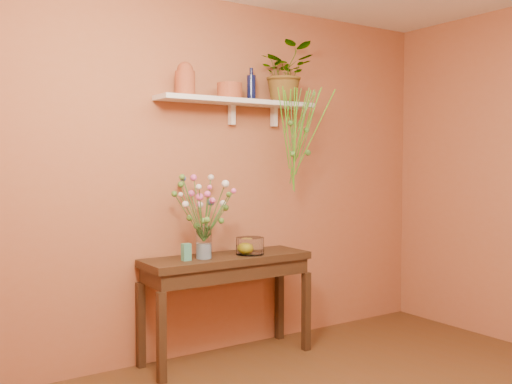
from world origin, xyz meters
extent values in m
cube|color=#A35F3E|center=(0.00, 2.00, 1.35)|extent=(4.00, 0.04, 2.70)
cube|color=#382515|center=(-0.11, 1.78, 0.75)|extent=(1.27, 0.41, 0.05)
cube|color=#382515|center=(-0.11, 1.78, 0.66)|extent=(1.22, 0.38, 0.11)
cube|color=#382515|center=(-0.72, 1.60, 0.30)|extent=(0.05, 0.05, 0.61)
cube|color=#382515|center=(0.50, 1.60, 0.30)|extent=(0.05, 0.05, 0.61)
cube|color=#382515|center=(-0.72, 1.95, 0.30)|extent=(0.05, 0.05, 0.61)
cube|color=#382515|center=(0.50, 1.95, 0.30)|extent=(0.05, 0.05, 0.61)
cube|color=white|center=(0.05, 1.87, 1.92)|extent=(1.30, 0.24, 0.04)
cube|color=white|center=(0.05, 1.97, 1.83)|extent=(0.04, 0.05, 0.15)
cube|color=white|center=(0.45, 1.97, 1.83)|extent=(0.04, 0.05, 0.15)
cylinder|color=#A04431|center=(-0.41, 1.85, 2.02)|extent=(0.19, 0.19, 0.17)
sphere|color=#A04431|center=(-0.41, 1.85, 2.12)|extent=(0.11, 0.11, 0.11)
cylinder|color=#A04431|center=(-0.04, 1.84, 1.99)|extent=(0.21, 0.21, 0.11)
cylinder|color=#0B1137|center=(0.18, 1.89, 2.03)|extent=(0.09, 0.09, 0.19)
cylinder|color=#0B1137|center=(0.18, 1.89, 2.16)|extent=(0.03, 0.03, 0.06)
imported|color=#4A7F2C|center=(0.48, 1.84, 2.17)|extent=(0.53, 0.50, 0.46)
cylinder|color=#4A7F2C|center=(0.48, 1.67, 1.66)|extent=(0.05, 0.30, 0.73)
cylinder|color=green|center=(0.43, 1.65, 1.63)|extent=(0.10, 0.17, 0.78)
cylinder|color=green|center=(0.44, 1.69, 1.65)|extent=(0.18, 0.25, 0.74)
cylinder|color=#4A7F2C|center=(0.55, 1.71, 1.84)|extent=(0.15, 0.13, 0.37)
cylinder|color=green|center=(0.51, 1.63, 1.69)|extent=(0.02, 0.38, 0.65)
cylinder|color=green|center=(0.52, 1.67, 1.78)|extent=(0.06, 0.11, 0.48)
cylinder|color=#4A7F2C|center=(0.57, 1.68, 1.69)|extent=(0.07, 0.23, 0.66)
cylinder|color=green|center=(0.37, 1.66, 1.65)|extent=(0.26, 0.21, 0.73)
cylinder|color=green|center=(0.37, 1.72, 1.71)|extent=(0.24, 0.17, 0.61)
cylinder|color=#4A7F2C|center=(0.50, 1.65, 1.78)|extent=(0.11, 0.18, 0.49)
cylinder|color=green|center=(0.55, 1.72, 1.76)|extent=(0.06, 0.07, 0.52)
cylinder|color=green|center=(0.44, 1.75, 1.82)|extent=(0.11, 0.03, 0.40)
cylinder|color=#4A7F2C|center=(0.46, 1.73, 1.62)|extent=(0.13, 0.12, 0.79)
cylinder|color=green|center=(0.52, 1.70, 1.84)|extent=(0.08, 0.04, 0.37)
cylinder|color=green|center=(0.59, 1.62, 1.68)|extent=(0.19, 0.29, 0.68)
cylinder|color=#4A7F2C|center=(0.44, 1.67, 1.80)|extent=(0.03, 0.18, 0.45)
cylinder|color=green|center=(0.41, 1.72, 1.85)|extent=(0.05, 0.14, 0.33)
cylinder|color=green|center=(0.63, 1.73, 1.83)|extent=(0.11, 0.03, 0.38)
sphere|color=#4A7F2C|center=(0.44, 1.73, 1.77)|extent=(0.05, 0.05, 0.05)
sphere|color=#4A7F2C|center=(0.59, 1.72, 1.72)|extent=(0.05, 0.05, 0.05)
sphere|color=#4A7F2C|center=(0.45, 1.72, 1.53)|extent=(0.05, 0.05, 0.05)
sphere|color=#4A7F2C|center=(0.61, 1.73, 1.54)|extent=(0.05, 0.05, 0.05)
cylinder|color=white|center=(-0.32, 1.75, 0.89)|extent=(0.11, 0.11, 0.23)
cylinder|color=silver|center=(-0.32, 1.75, 0.83)|extent=(0.10, 0.10, 0.11)
cylinder|color=#386B28|center=(-0.33, 1.70, 1.07)|extent=(0.03, 0.11, 0.34)
sphere|color=#E454AA|center=(-0.34, 1.64, 1.24)|extent=(0.05, 0.05, 0.05)
cylinder|color=#386B28|center=(-0.29, 1.64, 1.11)|extent=(0.05, 0.23, 0.42)
sphere|color=silver|center=(-0.27, 1.52, 1.31)|extent=(0.05, 0.05, 0.05)
cylinder|color=#386B28|center=(-0.30, 1.72, 1.05)|extent=(0.05, 0.06, 0.29)
sphere|color=#E454AA|center=(-0.27, 1.70, 1.19)|extent=(0.04, 0.04, 0.04)
cylinder|color=#386B28|center=(-0.24, 1.70, 1.07)|extent=(0.16, 0.10, 0.34)
sphere|color=#599533|center=(-0.16, 1.66, 1.23)|extent=(0.04, 0.04, 0.04)
cylinder|color=#386B28|center=(-0.23, 1.68, 1.08)|extent=(0.17, 0.15, 0.36)
sphere|color=#E454AA|center=(-0.15, 1.61, 1.26)|extent=(0.04, 0.04, 0.04)
cylinder|color=#386B28|center=(-0.23, 1.74, 1.02)|extent=(0.17, 0.04, 0.24)
sphere|color=#4A7F2C|center=(-0.15, 1.72, 1.13)|extent=(0.05, 0.05, 0.05)
cylinder|color=#386B28|center=(-0.24, 1.75, 1.03)|extent=(0.17, 0.01, 0.26)
sphere|color=silver|center=(-0.15, 1.75, 1.16)|extent=(0.05, 0.05, 0.05)
cylinder|color=#386B28|center=(-0.27, 1.78, 1.04)|extent=(0.10, 0.06, 0.28)
sphere|color=#4869B7|center=(-0.23, 1.81, 1.17)|extent=(0.05, 0.05, 0.05)
cylinder|color=#386B28|center=(-0.26, 1.78, 1.04)|extent=(0.12, 0.08, 0.29)
sphere|color=#599533|center=(-0.20, 1.82, 1.19)|extent=(0.04, 0.04, 0.04)
cylinder|color=#386B28|center=(-0.26, 1.80, 1.13)|extent=(0.12, 0.11, 0.45)
sphere|color=silver|center=(-0.20, 1.85, 1.35)|extent=(0.05, 0.05, 0.05)
cylinder|color=#386B28|center=(-0.29, 1.83, 1.02)|extent=(0.05, 0.17, 0.25)
sphere|color=#E454AA|center=(-0.26, 1.91, 1.15)|extent=(0.05, 0.05, 0.05)
cylinder|color=#386B28|center=(-0.29, 1.83, 1.02)|extent=(0.06, 0.17, 0.25)
sphere|color=silver|center=(-0.26, 1.91, 1.14)|extent=(0.05, 0.05, 0.05)
cylinder|color=#386B28|center=(-0.32, 1.84, 1.07)|extent=(0.01, 0.19, 0.34)
sphere|color=#E454AA|center=(-0.32, 1.93, 1.23)|extent=(0.05, 0.05, 0.05)
cylinder|color=#386B28|center=(-0.36, 1.85, 1.10)|extent=(0.08, 0.21, 0.40)
sphere|color=#599533|center=(-0.40, 1.95, 1.30)|extent=(0.05, 0.05, 0.05)
cylinder|color=#386B28|center=(-0.34, 1.79, 1.13)|extent=(0.05, 0.08, 0.45)
sphere|color=#E454AA|center=(-0.36, 1.82, 1.35)|extent=(0.05, 0.05, 0.05)
cylinder|color=#386B28|center=(-0.41, 1.79, 1.07)|extent=(0.20, 0.09, 0.34)
sphere|color=#4A7F2C|center=(-0.51, 1.83, 1.24)|extent=(0.04, 0.04, 0.04)
cylinder|color=#386B28|center=(-0.40, 1.77, 1.07)|extent=(0.17, 0.04, 0.34)
sphere|color=silver|center=(-0.48, 1.78, 1.24)|extent=(0.03, 0.03, 0.03)
cylinder|color=#386B28|center=(-0.39, 1.76, 1.12)|extent=(0.16, 0.03, 0.45)
sphere|color=#4869B7|center=(-0.47, 1.77, 1.35)|extent=(0.04, 0.04, 0.04)
cylinder|color=#386B28|center=(-0.41, 1.74, 1.13)|extent=(0.19, 0.03, 0.46)
sphere|color=#599533|center=(-0.50, 1.73, 1.36)|extent=(0.04, 0.04, 0.04)
cylinder|color=#386B28|center=(-0.40, 1.73, 1.04)|extent=(0.17, 0.06, 0.28)
sphere|color=silver|center=(-0.48, 1.70, 1.17)|extent=(0.05, 0.05, 0.05)
cylinder|color=#386B28|center=(-0.36, 1.70, 1.06)|extent=(0.09, 0.11, 0.33)
sphere|color=#E454AA|center=(-0.40, 1.65, 1.22)|extent=(0.05, 0.05, 0.05)
cylinder|color=#386B28|center=(-0.38, 1.67, 1.10)|extent=(0.12, 0.16, 0.40)
sphere|color=silver|center=(-0.43, 1.60, 1.29)|extent=(0.04, 0.04, 0.04)
cylinder|color=#386B28|center=(-0.32, 1.69, 1.09)|extent=(0.02, 0.12, 0.39)
sphere|color=#E454AA|center=(-0.33, 1.63, 1.29)|extent=(0.03, 0.03, 0.03)
sphere|color=#4A7F2C|center=(-0.20, 1.71, 1.04)|extent=(0.04, 0.04, 0.04)
sphere|color=#4A7F2C|center=(-0.42, 1.77, 1.07)|extent=(0.04, 0.04, 0.04)
sphere|color=#4A7F2C|center=(-0.37, 1.61, 1.06)|extent=(0.04, 0.04, 0.04)
sphere|color=#4A7F2C|center=(-0.31, 1.85, 0.99)|extent=(0.04, 0.04, 0.04)
sphere|color=#4A7F2C|center=(-0.31, 1.87, 1.00)|extent=(0.04, 0.04, 0.04)
sphere|color=#4A7F2C|center=(-0.35, 1.70, 1.05)|extent=(0.04, 0.04, 0.04)
cylinder|color=white|center=(0.06, 1.72, 0.84)|extent=(0.21, 0.21, 0.13)
cylinder|color=white|center=(0.06, 1.72, 0.78)|extent=(0.21, 0.21, 0.01)
sphere|color=yellow|center=(0.04, 1.74, 0.82)|extent=(0.09, 0.09, 0.09)
cube|color=teal|center=(-0.46, 1.74, 0.83)|extent=(0.06, 0.05, 0.12)
camera|label=1|loc=(-2.27, -1.88, 1.47)|focal=40.50mm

